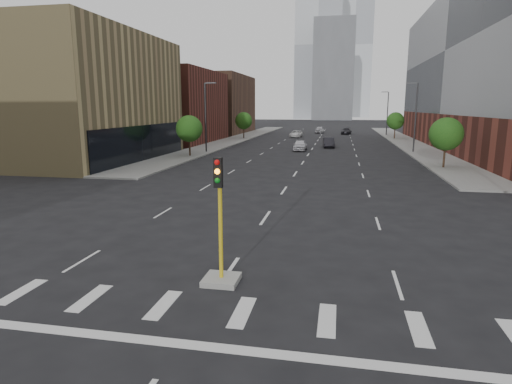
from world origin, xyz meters
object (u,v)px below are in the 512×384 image
(median_traffic_signal, at_px, (221,256))
(car_near_left, at_px, (300,145))
(car_distant, at_px, (320,130))
(car_deep_right, at_px, (346,131))
(car_far_left, at_px, (296,134))
(car_mid_right, at_px, (329,142))

(median_traffic_signal, bearing_deg, car_near_left, 91.87)
(median_traffic_signal, height_order, car_distant, median_traffic_signal)
(median_traffic_signal, bearing_deg, car_deep_right, 86.40)
(car_far_left, xyz_separation_m, car_deep_right, (9.94, 11.38, 0.03))
(median_traffic_signal, xyz_separation_m, car_near_left, (-1.50, 45.97, -0.23))
(car_near_left, height_order, car_distant, car_distant)
(car_near_left, xyz_separation_m, car_mid_right, (3.76, 5.56, 0.00))
(car_far_left, bearing_deg, car_deep_right, 50.94)
(median_traffic_signal, height_order, car_deep_right, median_traffic_signal)
(car_mid_right, height_order, car_distant, car_distant)
(car_near_left, height_order, car_far_left, car_near_left)
(car_mid_right, relative_size, car_distant, 0.99)
(car_mid_right, distance_m, car_deep_right, 32.21)
(car_far_left, bearing_deg, car_distant, 77.10)
(car_near_left, bearing_deg, car_far_left, 96.36)
(car_far_left, relative_size, car_deep_right, 1.00)
(car_deep_right, relative_size, car_distant, 1.05)
(car_distant, bearing_deg, car_mid_right, -83.05)
(car_near_left, relative_size, car_distant, 0.96)
(car_far_left, distance_m, car_distant, 15.33)
(car_distant, bearing_deg, car_deep_right, -27.70)
(car_near_left, relative_size, car_deep_right, 0.91)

